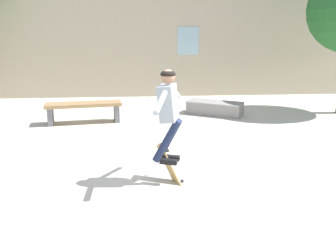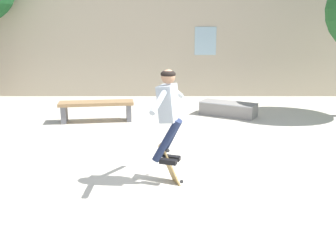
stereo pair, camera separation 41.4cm
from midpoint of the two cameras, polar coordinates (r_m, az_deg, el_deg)
name	(u,v)px [view 2 (the right image)]	position (r m, az deg, el deg)	size (l,w,h in m)	color
ground_plane	(198,183)	(5.83, 6.73, -9.50)	(40.00, 40.00, 0.00)	beige
building_backdrop	(182,40)	(12.67, 3.05, 12.13)	(14.24, 0.52, 4.62)	#B7A88E
park_bench	(96,107)	(9.40, -9.63, 1.98)	(1.87, 0.72, 0.51)	#99754C
skate_ledge	(228,109)	(10.08, 10.29, 1.66)	(1.55, 1.20, 0.36)	gray
skater	(168,108)	(5.48, 2.18, 1.84)	(0.51, 1.28, 1.40)	#9EA8B2
skateboard_flipping	(170,168)	(5.80, 2.41, -7.41)	(0.40, 0.52, 0.79)	#AD894C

